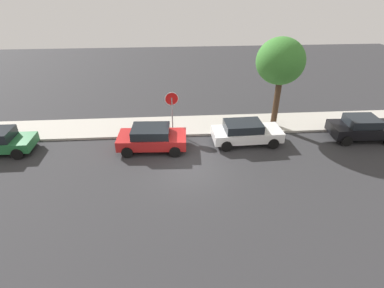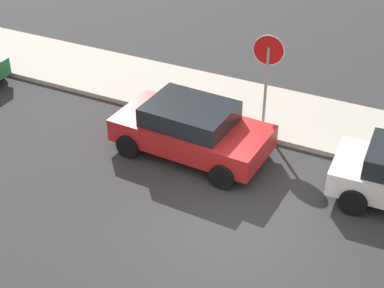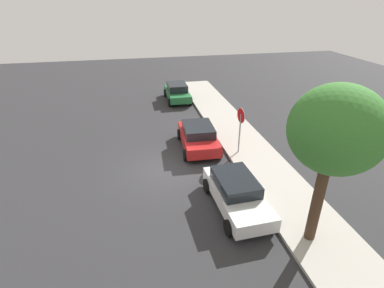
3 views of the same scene
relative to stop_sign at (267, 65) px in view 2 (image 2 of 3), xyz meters
name	(u,v)px [view 2 (image 2 of 3)]	position (x,y,z in m)	size (l,w,h in m)	color
ground_plane	(232,225)	(0.82, -4.19, -1.91)	(60.00, 60.00, 0.00)	#2D2D30
sidewalk_curb	(299,119)	(0.82, 0.76, -1.84)	(32.00, 2.83, 0.14)	#B2ADA3
stop_sign	(267,65)	(0.00, 0.00, 0.00)	(0.84, 0.12, 2.75)	gray
parked_car_red	(191,129)	(-1.24, -2.03, -1.17)	(4.05, 2.26, 1.41)	red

